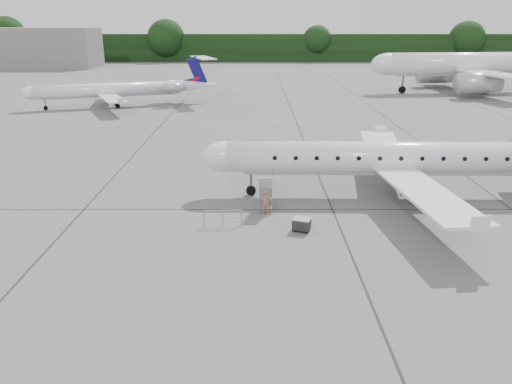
{
  "coord_description": "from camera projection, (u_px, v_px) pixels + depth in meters",
  "views": [
    {
      "loc": [
        -8.25,
        -25.56,
        11.38
      ],
      "look_at": [
        -8.21,
        1.04,
        2.3
      ],
      "focal_mm": 35.0,
      "sensor_mm": 36.0,
      "label": 1
    }
  ],
  "objects": [
    {
      "name": "main_regional_jet",
      "position": [
        401.0,
        142.0,
        33.18
      ],
      "size": [
        30.13,
        21.99,
        7.62
      ],
      "primitive_type": null,
      "rotation": [
        0.0,
        0.0,
        -0.02
      ],
      "color": "silver",
      "rests_on": "ground"
    },
    {
      "name": "airstair",
      "position": [
        266.0,
        190.0,
        31.95
      ],
      "size": [
        0.9,
        2.53,
        2.39
      ],
      "primitive_type": null,
      "rotation": [
        0.0,
        0.0,
        -0.02
      ],
      "color": "silver",
      "rests_on": "ground"
    },
    {
      "name": "bg_regional_left",
      "position": [
        108.0,
        83.0,
        69.37
      ],
      "size": [
        29.84,
        25.34,
        6.66
      ],
      "primitive_type": null,
      "rotation": [
        0.0,
        0.0,
        0.32
      ],
      "color": "silver",
      "rests_on": "ground"
    },
    {
      "name": "baggage_cart",
      "position": [
        302.0,
        224.0,
        28.53
      ],
      "size": [
        1.16,
        1.05,
        0.83
      ],
      "primitive_type": null,
      "rotation": [
        0.0,
        0.0,
        -0.33
      ],
      "color": "black",
      "rests_on": "ground"
    },
    {
      "name": "treeline",
      "position": [
        283.0,
        48.0,
        149.61
      ],
      "size": [
        260.0,
        4.0,
        8.0
      ],
      "primitive_type": "cube",
      "color": "black",
      "rests_on": "ground"
    },
    {
      "name": "ground",
      "position": [
        403.0,
        237.0,
        27.88
      ],
      "size": [
        320.0,
        320.0,
        0.0
      ],
      "primitive_type": "plane",
      "color": "#5F5F5D",
      "rests_on": "ground"
    },
    {
      "name": "passenger",
      "position": [
        266.0,
        203.0,
        30.75
      ],
      "size": [
        0.62,
        0.44,
        1.6
      ],
      "primitive_type": "imported",
      "rotation": [
        0.0,
        0.0,
        0.11
      ],
      "color": "#895E4B",
      "rests_on": "ground"
    },
    {
      "name": "terminal_building",
      "position": [
        19.0,
        48.0,
        130.25
      ],
      "size": [
        40.0,
        14.0,
        10.0
      ],
      "primitive_type": "cube",
      "color": "slate",
      "rests_on": "ground"
    },
    {
      "name": "safety_railing",
      "position": [
        223.0,
        218.0,
        29.14
      ],
      "size": [
        2.2,
        0.24,
        1.0
      ],
      "primitive_type": null,
      "rotation": [
        0.0,
        0.0,
        0.07
      ],
      "color": "gray",
      "rests_on": "ground"
    },
    {
      "name": "bg_narrowbody",
      "position": [
        472.0,
        52.0,
        83.19
      ],
      "size": [
        39.15,
        29.98,
        13.16
      ],
      "primitive_type": null,
      "rotation": [
        0.0,
        0.0,
        0.1
      ],
      "color": "silver",
      "rests_on": "ground"
    }
  ]
}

